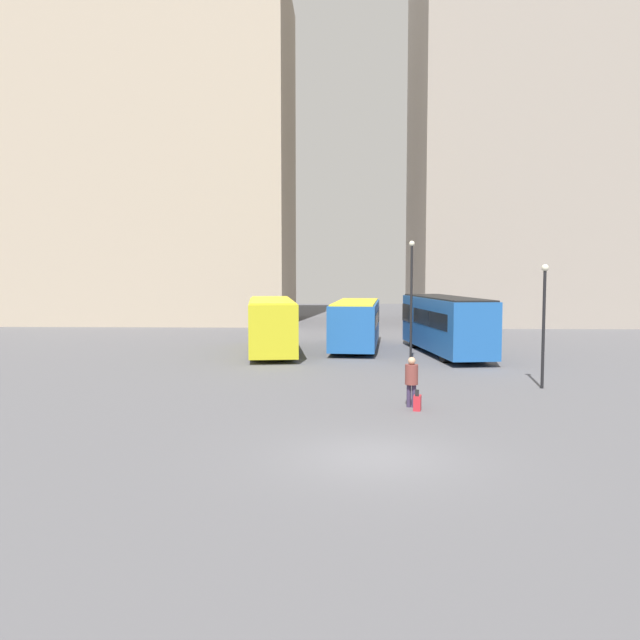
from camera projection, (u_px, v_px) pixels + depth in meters
ground_plane at (375, 457)px, 15.44m from camera, size 160.00×160.00×0.00m
building_block_left at (155, 156)px, 59.74m from camera, size 25.92×15.80×31.71m
building_block_right at (568, 124)px, 58.07m from camera, size 28.22×16.49×37.07m
bus_0 at (271, 323)px, 36.05m from camera, size 3.89×10.55×3.08m
bus_1 at (356, 323)px, 38.05m from camera, size 3.37×10.01×2.88m
bus_2 at (445, 323)px, 35.19m from camera, size 3.82×10.85×3.25m
traveler at (412, 377)px, 21.14m from camera, size 0.53×0.53×1.72m
suitcase at (417, 403)px, 20.70m from camera, size 0.32×0.44×0.72m
lamp_post_0 at (544, 314)px, 24.49m from camera, size 0.28×0.28×4.91m
lamp_post_1 at (411, 293)px, 31.11m from camera, size 0.28×0.28×6.18m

